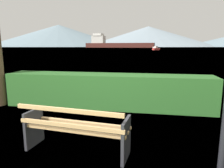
{
  "coord_description": "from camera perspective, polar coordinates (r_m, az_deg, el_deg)",
  "views": [
    {
      "loc": [
        1.16,
        -3.18,
        1.81
      ],
      "look_at": [
        0.0,
        3.48,
        0.56
      ],
      "focal_mm": 32.93,
      "sensor_mm": 36.0,
      "label": 1
    }
  ],
  "objects": [
    {
      "name": "ground_plane",
      "position": [
        3.84,
        -9.44,
        -17.8
      ],
      "size": [
        1400.0,
        1400.0,
        0.0
      ],
      "primitive_type": "plane",
      "color": "#567A38"
    },
    {
      "name": "tender_far",
      "position": [
        98.08,
        12.15,
        9.57
      ],
      "size": [
        3.61,
        3.87,
        1.83
      ],
      "color": "#B2332D",
      "rests_on": "water_surface"
    },
    {
      "name": "park_bench",
      "position": [
        3.6,
        -10.08,
        -12.21
      ],
      "size": [
        1.86,
        0.77,
        0.87
      ],
      "color": "tan",
      "rests_on": "ground_plane"
    },
    {
      "name": "cargo_ship_large",
      "position": [
        256.07,
        0.59,
        11.14
      ],
      "size": [
        84.96,
        22.84,
        17.02
      ],
      "color": "#471E19",
      "rests_on": "water_surface"
    },
    {
      "name": "water_surface",
      "position": [
        311.58,
        9.85,
        10.0
      ],
      "size": [
        620.0,
        620.0,
        0.0
      ],
      "primitive_type": "plane",
      "color": "#6B8EA3",
      "rests_on": "ground_plane"
    },
    {
      "name": "sailboat_mid",
      "position": [
        210.31,
        11.94,
        9.95
      ],
      "size": [
        5.1,
        4.74,
        1.81
      ],
      "color": "silver",
      "rests_on": "water_surface"
    },
    {
      "name": "hedge_row",
      "position": [
        6.12,
        -1.29,
        -1.91
      ],
      "size": [
        6.07,
        0.85,
        0.99
      ],
      "primitive_type": "cube",
      "color": "#285B23",
      "rests_on": "ground_plane"
    },
    {
      "name": "distant_hills",
      "position": [
        556.04,
        9.27,
        12.86
      ],
      "size": [
        873.22,
        407.11,
        58.04
      ],
      "color": "slate",
      "rests_on": "ground_plane"
    }
  ]
}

